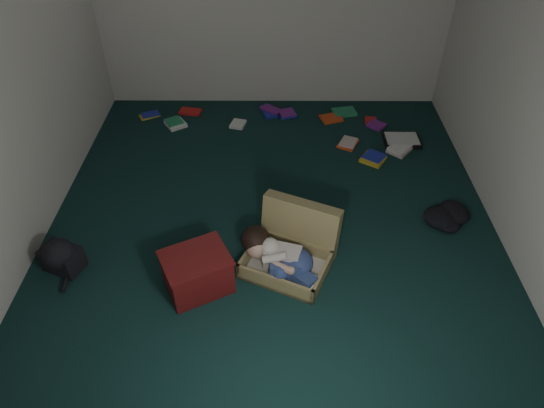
{
  "coord_description": "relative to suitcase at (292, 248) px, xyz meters",
  "views": [
    {
      "loc": [
        0.02,
        -3.22,
        3.01
      ],
      "look_at": [
        0.0,
        -0.15,
        0.35
      ],
      "focal_mm": 32.0,
      "sensor_mm": 36.0,
      "label": 1
    }
  ],
  "objects": [
    {
      "name": "suitcase",
      "position": [
        0.0,
        0.0,
        0.0
      ],
      "size": [
        0.86,
        0.85,
        0.48
      ],
      "rotation": [
        0.0,
        0.0,
        -0.42
      ],
      "color": "#9A8954",
      "rests_on": "floor"
    },
    {
      "name": "clothing_pile",
      "position": [
        1.43,
        0.49,
        -0.08
      ],
      "size": [
        0.47,
        0.42,
        0.13
      ],
      "primitive_type": null,
      "rotation": [
        0.0,
        0.0,
        -0.23
      ],
      "color": "black",
      "rests_on": "floor"
    },
    {
      "name": "wall_front",
      "position": [
        -0.17,
        -1.79,
        1.16
      ],
      "size": [
        4.5,
        0.0,
        4.5
      ],
      "primitive_type": "plane",
      "rotation": [
        -1.57,
        0.0,
        0.0
      ],
      "color": "silver",
      "rests_on": "ground"
    },
    {
      "name": "backpack",
      "position": [
        -1.87,
        -0.09,
        -0.03
      ],
      "size": [
        0.47,
        0.42,
        0.23
      ],
      "primitive_type": null,
      "rotation": [
        0.0,
        0.0,
        -0.39
      ],
      "color": "black",
      "rests_on": "floor"
    },
    {
      "name": "book_scatter",
      "position": [
        0.09,
        2.12,
        -0.13
      ],
      "size": [
        3.09,
        1.26,
        0.02
      ],
      "color": "gold",
      "rests_on": "floor"
    },
    {
      "name": "person",
      "position": [
        -0.11,
        -0.13,
        0.04
      ],
      "size": [
        0.63,
        0.54,
        0.3
      ],
      "rotation": [
        0.0,
        0.0,
        -0.42
      ],
      "color": "beige",
      "rests_on": "suitcase"
    },
    {
      "name": "wall_left",
      "position": [
        -2.17,
        0.46,
        1.16
      ],
      "size": [
        0.0,
        4.5,
        4.5
      ],
      "primitive_type": "plane",
      "rotation": [
        1.57,
        0.0,
        1.57
      ],
      "color": "silver",
      "rests_on": "ground"
    },
    {
      "name": "floor",
      "position": [
        -0.17,
        0.46,
        -0.14
      ],
      "size": [
        4.5,
        4.5,
        0.0
      ],
      "primitive_type": "plane",
      "color": "black",
      "rests_on": "ground"
    },
    {
      "name": "paper_tray",
      "position": [
        1.27,
        1.78,
        -0.12
      ],
      "size": [
        0.39,
        0.3,
        0.06
      ],
      "rotation": [
        0.0,
        0.0,
        0.0
      ],
      "color": "black",
      "rests_on": "floor"
    },
    {
      "name": "maroon_bin",
      "position": [
        -0.74,
        -0.29,
        0.03
      ],
      "size": [
        0.62,
        0.57,
        0.34
      ],
      "rotation": [
        0.0,
        0.0,
        0.47
      ],
      "color": "#581212",
      "rests_on": "floor"
    }
  ]
}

